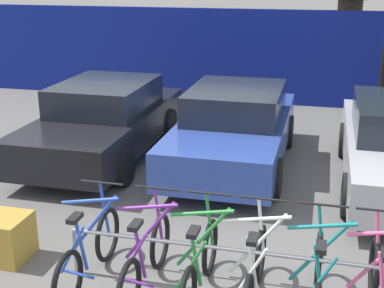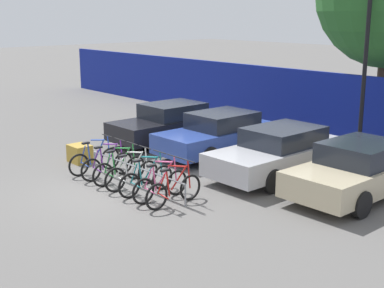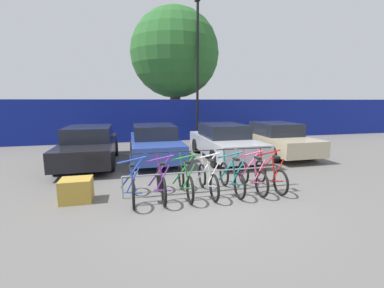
% 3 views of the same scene
% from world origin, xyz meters
% --- Properties ---
extents(ground_plane, '(120.00, 120.00, 0.00)m').
position_xyz_m(ground_plane, '(0.00, 0.00, 0.00)').
color(ground_plane, '#605E5B').
extents(hoarding_wall, '(36.00, 0.16, 2.41)m').
position_xyz_m(hoarding_wall, '(0.00, 9.50, 1.21)').
color(hoarding_wall, navy).
rests_on(hoarding_wall, ground).
extents(bike_rack, '(4.14, 0.04, 0.57)m').
position_xyz_m(bike_rack, '(0.05, 0.68, 0.49)').
color(bike_rack, gray).
rests_on(bike_rack, ground).
extents(bicycle_blue, '(0.68, 1.71, 1.05)m').
position_xyz_m(bicycle_blue, '(-1.75, 0.53, 0.38)').
color(bicycle_blue, black).
rests_on(bicycle_blue, ground).
extents(bicycle_purple, '(0.68, 1.71, 1.05)m').
position_xyz_m(bicycle_purple, '(-1.08, 0.53, 0.38)').
color(bicycle_purple, black).
rests_on(bicycle_purple, ground).
extents(bicycle_green, '(0.68, 1.71, 1.05)m').
position_xyz_m(bicycle_green, '(-0.48, 0.53, 0.38)').
color(bicycle_green, black).
rests_on(bicycle_green, ground).
extents(bicycle_white, '(0.68, 1.71, 1.05)m').
position_xyz_m(bicycle_white, '(0.10, 0.53, 0.38)').
color(bicycle_white, black).
rests_on(bicycle_white, ground).
extents(bicycle_teal, '(0.68, 1.71, 1.05)m').
position_xyz_m(bicycle_teal, '(0.74, 0.53, 0.38)').
color(bicycle_teal, black).
rests_on(bicycle_teal, ground).
extents(bicycle_pink, '(0.68, 1.71, 1.05)m').
position_xyz_m(bicycle_pink, '(1.32, 0.53, 0.38)').
color(bicycle_pink, black).
rests_on(bicycle_pink, ground).
extents(bicycle_red, '(0.68, 1.71, 1.05)m').
position_xyz_m(bicycle_red, '(1.85, 0.53, 0.38)').
color(bicycle_red, black).
rests_on(bicycle_red, ground).
extents(car_black, '(1.91, 4.46, 1.40)m').
position_xyz_m(car_black, '(-3.26, 4.61, 0.69)').
color(car_black, black).
rests_on(car_black, ground).
extents(car_blue, '(1.91, 4.40, 1.40)m').
position_xyz_m(car_blue, '(-0.83, 4.70, 0.69)').
color(car_blue, '#2D479E').
rests_on(car_blue, ground).
extents(car_silver, '(1.91, 4.59, 1.40)m').
position_xyz_m(car_silver, '(1.97, 4.36, 0.69)').
color(car_silver, '#B7B7BC').
rests_on(car_silver, ground).
extents(car_beige, '(1.91, 4.24, 1.40)m').
position_xyz_m(car_beige, '(4.42, 4.43, 0.69)').
color(car_beige, '#C1B28E').
rests_on(car_beige, ground).
extents(lamp_post, '(0.24, 0.44, 7.69)m').
position_xyz_m(lamp_post, '(1.94, 8.50, 4.21)').
color(lamp_post, black).
rests_on(lamp_post, ground).
extents(cargo_crate, '(0.70, 0.56, 0.55)m').
position_xyz_m(cargo_crate, '(-3.04, 0.77, 0.28)').
color(cargo_crate, '#B28C33').
rests_on(cargo_crate, ground).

